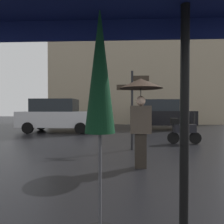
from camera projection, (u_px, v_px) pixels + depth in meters
ground_plane at (201, 206)px, 2.90m from camera, size 60.00×60.00×0.00m
folded_patio_umbrella_far at (100, 79)px, 2.17m from camera, size 0.41×0.41×2.51m
pedestrian_with_umbrella at (141, 98)px, 4.72m from camera, size 1.03×1.03×2.10m
parked_scooter at (183, 130)px, 7.90m from camera, size 1.31×0.32×1.23m
parked_car_left at (58, 115)px, 11.92m from camera, size 4.50×2.05×1.93m
parked_car_right at (161, 114)px, 13.27m from camera, size 4.05×1.87×1.96m
street_signpost at (132, 102)px, 6.74m from camera, size 1.08×0.08×2.65m
building_block at (134, 42)px, 18.56m from camera, size 15.07×3.02×14.93m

